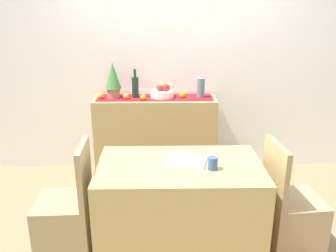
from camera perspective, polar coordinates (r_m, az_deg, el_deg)
ground_plane at (r=3.36m, az=1.77°, el=-14.68°), size 6.40×6.40×0.02m
room_wall_rear at (r=4.01m, az=1.14°, el=11.77°), size 6.40×0.06×2.70m
sideboard_console at (r=3.97m, az=-2.01°, el=-1.75°), size 1.30×0.42×0.90m
table_runner at (r=3.83m, az=-2.09°, el=4.58°), size 1.22×0.32×0.01m
fruit_bowl at (r=3.83m, az=-0.96°, el=5.14°), size 0.25×0.25×0.07m
apple_center at (r=3.81m, az=-1.36°, el=6.12°), size 0.07×0.07×0.07m
apple_rear at (r=3.79m, az=-0.36°, el=6.15°), size 0.08×0.08×0.08m
apple_upper at (r=3.86m, az=-0.04°, el=6.30°), size 0.06×0.06×0.06m
apple_right at (r=3.87m, az=-0.99°, el=6.38°), size 0.07×0.07×0.07m
wine_bottle at (r=3.82m, az=-5.24°, el=6.22°), size 0.07×0.07×0.31m
ceramic_vase at (r=3.83m, az=5.25°, el=6.06°), size 0.08×0.08×0.21m
potted_plant at (r=3.82m, az=-8.77°, el=7.43°), size 0.17×0.17×0.38m
orange_loose_mid at (r=3.73m, az=-3.97°, el=4.58°), size 0.06×0.06×0.06m
orange_loose_far at (r=3.81m, az=2.27°, el=4.94°), size 0.07×0.07×0.07m
orange_loose_near_bowl at (r=3.78m, az=-6.69°, el=4.71°), size 0.06×0.06×0.06m
orange_loose_end at (r=3.83m, az=-10.66°, el=4.72°), size 0.07×0.07×0.07m
dining_table at (r=2.80m, az=1.81°, el=-13.02°), size 1.20×0.72×0.74m
open_book at (r=2.66m, az=2.99°, el=-5.53°), size 0.32×0.27×0.02m
coffee_cup at (r=2.55m, az=7.13°, el=-5.90°), size 0.07×0.07×0.09m
chair_near_window at (r=2.94m, az=-15.85°, el=-14.43°), size 0.41×0.41×0.90m
chair_by_corner at (r=3.02m, az=18.94°, el=-13.87°), size 0.44×0.44×0.90m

